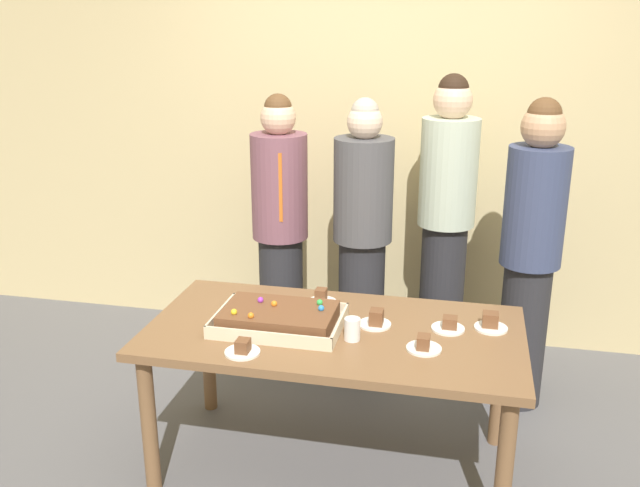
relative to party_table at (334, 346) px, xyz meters
The scene contains 15 objects.
ground_plane 0.64m from the party_table, ahead, with size 12.00×12.00×0.00m, color #5B5B60.
interior_back_panel 1.82m from the party_table, 90.00° to the left, with size 8.00×0.12×3.00m, color #CCB784.
party_table is the anchor object (origin of this frame).
sheet_cake 0.28m from the party_table, behind, with size 0.57×0.39×0.11m.
plated_slice_near_left 0.22m from the party_table, 21.51° to the left, with size 0.15×0.15×0.08m.
plated_slice_near_right 0.53m from the party_table, 11.38° to the left, with size 0.15×0.15×0.06m.
plated_slice_far_left 0.71m from the party_table, 12.57° to the left, with size 0.15×0.15×0.08m.
plated_slice_far_right 0.32m from the party_table, 113.57° to the left, with size 0.15×0.15×0.07m.
plated_slice_center_front 0.44m from the party_table, 16.94° to the right, with size 0.15×0.15×0.07m.
plated_slice_center_back 0.47m from the party_table, 135.40° to the right, with size 0.15×0.15×0.07m.
drink_cup_nearest 0.19m from the party_table, 43.57° to the right, with size 0.07×0.07×0.10m, color white.
person_serving_front 0.95m from the party_table, 91.39° to the left, with size 0.34×0.34×1.65m.
person_green_shirt_behind 1.18m from the party_table, 117.74° to the left, with size 0.33×0.33×1.65m.
person_striped_tie_right 1.27m from the party_table, 69.57° to the left, with size 0.33×0.33×1.77m.
person_far_right_suit 1.23m from the party_table, 41.94° to the left, with size 0.32×0.32×1.69m.
Camera 1 is at (0.55, -2.78, 2.06)m, focal length 38.60 mm.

